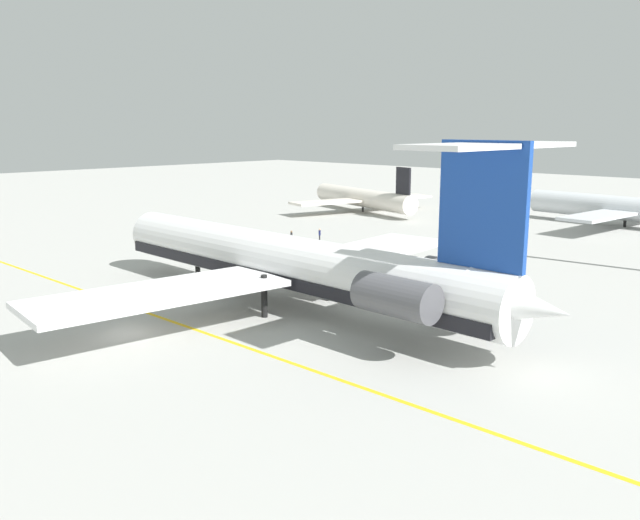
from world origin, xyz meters
TOP-DOWN VIEW (x-y plane):
  - ground at (0.00, 0.00)m, footprint 348.63×348.63m
  - main_jetliner at (4.11, 13.02)m, footprint 46.97×41.82m
  - airliner_far_left at (-32.59, 63.89)m, footprint 27.15×27.13m
  - airliner_mid_left at (6.36, 76.94)m, footprint 31.04×30.72m
  - ground_crew_near_nose at (-16.41, 36.88)m, footprint 0.27×0.43m
  - ground_crew_portside at (-17.59, 33.04)m, footprint 0.30×0.37m
  - safety_cone_wingtip at (-20.24, 33.93)m, footprint 0.40×0.40m
  - taxiway_centreline at (2.79, 3.85)m, footprint 72.85×1.12m

SIDE VIEW (x-z plane):
  - ground at x=0.00m, z-range 0.00..0.00m
  - taxiway_centreline at x=2.79m, z-range 0.00..0.01m
  - safety_cone_wingtip at x=-20.24m, z-range 0.00..0.55m
  - ground_crew_near_nose at x=-16.41m, z-range 0.23..1.94m
  - ground_crew_portside at x=-17.59m, z-range 0.23..1.97m
  - airliner_far_left at x=-32.59m, z-range -1.69..6.52m
  - airliner_mid_left at x=6.36m, z-range -1.91..7.37m
  - main_jetliner at x=4.11m, z-range -3.11..10.59m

